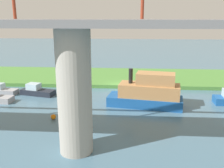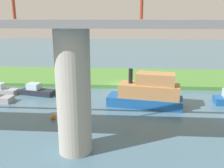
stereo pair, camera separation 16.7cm
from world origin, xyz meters
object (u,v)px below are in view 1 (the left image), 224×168
motorboat_red (148,93)px  skiff_small (1,90)px  person_on_bank (138,79)px  houseboat_blue (37,91)px  marker_buoy (53,117)px  mooring_post (67,80)px  bridge_pylon (74,93)px

motorboat_red → skiff_small: (18.70, -3.49, -1.07)m
person_on_bank → houseboat_blue: bearing=19.9°
person_on_bank → motorboat_red: motorboat_red is taller
motorboat_red → marker_buoy: (9.43, 4.45, -1.31)m
person_on_bank → houseboat_blue: person_on_bank is taller
motorboat_red → houseboat_blue: bearing=-13.6°
person_on_bank → skiff_small: bearing=14.4°
motorboat_red → marker_buoy: size_ratio=17.13×
person_on_bank → mooring_post: size_ratio=1.51×
motorboat_red → marker_buoy: motorboat_red is taller
mooring_post → marker_buoy: 12.30m
person_on_bank → marker_buoy: 15.21m
bridge_pylon → mooring_post: bridge_pylon is taller
motorboat_red → mooring_post: bearing=-35.2°
person_on_bank → bridge_pylon: bearing=74.5°
motorboat_red → skiff_small: bearing=-10.6°
bridge_pylon → person_on_bank: 19.29m
motorboat_red → houseboat_blue: motorboat_red is taller
person_on_bank → skiff_small: (17.85, 4.58, -0.72)m
person_on_bank → houseboat_blue: (13.04, 4.72, -0.68)m
bridge_pylon → skiff_small: 19.18m
mooring_post → motorboat_red: (-10.97, 7.73, 0.60)m
motorboat_red → bridge_pylon: bearing=59.9°
skiff_small → houseboat_blue: houseboat_blue is taller
person_on_bank → mooring_post: (10.12, 0.34, -0.24)m
person_on_bank → motorboat_red: (-0.84, 8.07, 0.36)m
person_on_bank → skiff_small: size_ratio=0.33×
marker_buoy → skiff_small: bearing=-40.6°
bridge_pylon → motorboat_red: size_ratio=1.06×
mooring_post → houseboat_blue: size_ratio=0.20×
bridge_pylon → skiff_small: (12.77, -13.72, -4.06)m
houseboat_blue → skiff_small: bearing=-1.7°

